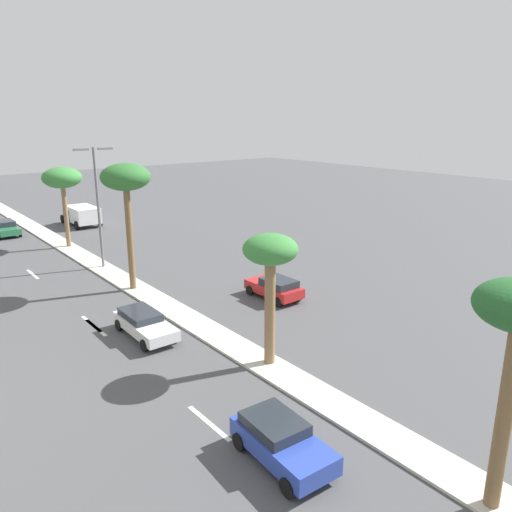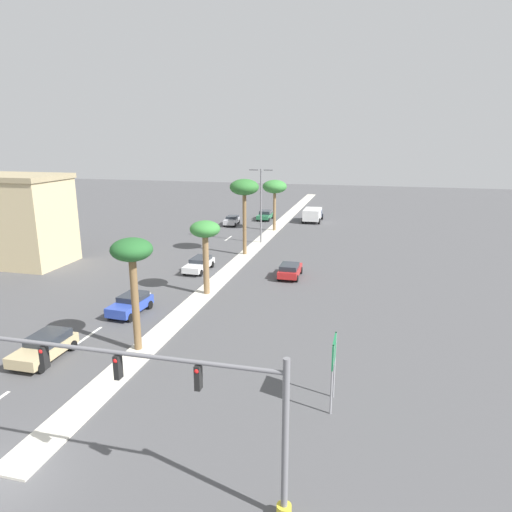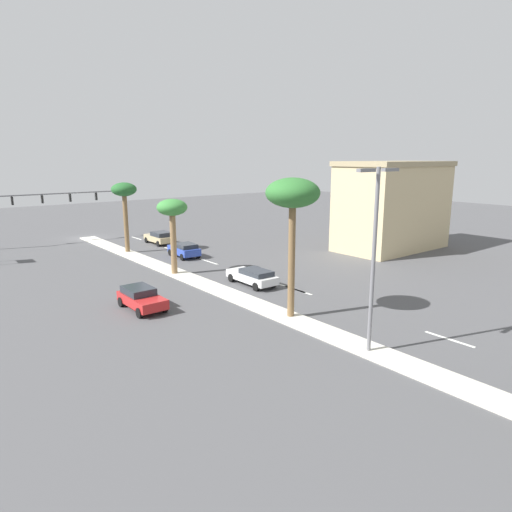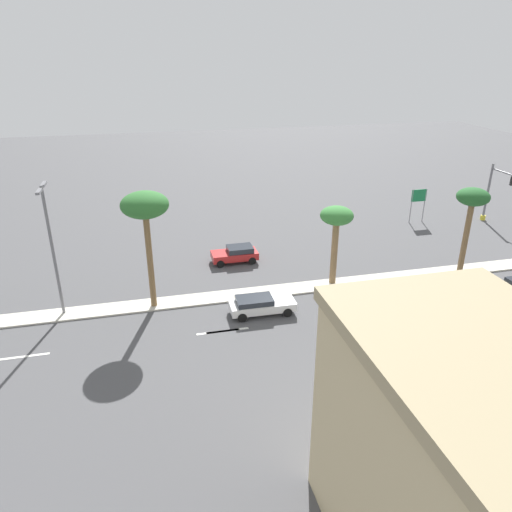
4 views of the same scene
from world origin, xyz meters
name	(u,v)px [view 1 (image 1 of 4)]	position (x,y,z in m)	size (l,w,h in m)	color
ground_plane	(137,289)	(0.00, 36.04, 0.00)	(160.00, 160.00, 0.00)	#4C4C4F
median_curb	(82,256)	(0.00, 46.33, 0.06)	(1.80, 92.66, 0.12)	beige
lane_stripe_center	(209,423)	(-4.59, 20.24, 0.01)	(0.20, 2.80, 0.01)	silver
lane_stripe_rear	(96,328)	(-4.59, 31.60, 0.01)	(0.20, 2.80, 0.01)	silver
lane_stripe_right	(92,324)	(-4.59, 32.23, 0.01)	(0.20, 2.80, 0.01)	silver
lane_stripe_leading	(33,274)	(-4.59, 43.93, 0.01)	(0.20, 2.80, 0.01)	silver
palm_tree_leading	(270,257)	(0.24, 22.37, 5.24)	(2.48, 2.48, 6.19)	olive
palm_tree_rear	(126,181)	(-0.22, 36.11, 7.33)	(3.17, 3.17, 8.34)	brown
palm_tree_outboard	(62,179)	(0.23, 50.22, 6.08)	(3.32, 3.32, 7.01)	olive
street_lamp_trailing	(98,198)	(0.18, 42.25, 5.47)	(2.90, 0.24, 9.04)	slate
sedan_red_outboard	(275,287)	(6.18, 28.88, 0.74)	(1.95, 3.94, 1.38)	red
sedan_blue_far	(281,440)	(-3.83, 16.95, 0.76)	(2.13, 3.99, 1.40)	#2D47AD
sedan_green_leading	(5,228)	(-3.04, 58.84, 0.75)	(2.04, 4.27, 1.40)	#287047
sedan_white_center	(144,323)	(-2.92, 28.96, 0.70)	(1.92, 4.55, 1.27)	silver
box_truck	(81,214)	(4.52, 58.75, 1.18)	(2.74, 5.58, 2.08)	#234C99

